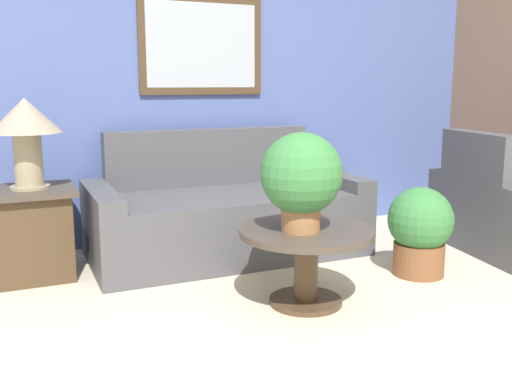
% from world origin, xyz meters
% --- Properties ---
extents(wall_back, '(7.41, 0.09, 2.60)m').
position_xyz_m(wall_back, '(-0.00, 2.92, 1.31)').
color(wall_back, '#5166A8').
rests_on(wall_back, ground_plane).
extents(couch_main, '(2.08, 0.99, 0.95)m').
position_xyz_m(couch_main, '(-0.02, 2.33, 0.31)').
color(couch_main, '#4C4C51').
rests_on(couch_main, ground_plane).
extents(coffee_table, '(0.81, 0.81, 0.47)m').
position_xyz_m(coffee_table, '(0.05, 1.14, 0.34)').
color(coffee_table, '#4C3823').
rests_on(coffee_table, ground_plane).
extents(side_table, '(0.58, 0.58, 0.62)m').
position_xyz_m(side_table, '(-1.43, 2.33, 0.32)').
color(side_table, '#4C3823').
rests_on(side_table, ground_plane).
extents(table_lamp, '(0.47, 0.47, 0.61)m').
position_xyz_m(table_lamp, '(-1.43, 2.33, 1.05)').
color(table_lamp, tan).
rests_on(table_lamp, side_table).
extents(potted_plant_on_table, '(0.48, 0.48, 0.58)m').
position_xyz_m(potted_plant_on_table, '(-0.01, 1.11, 0.79)').
color(potted_plant_on_table, '#9E6B42').
rests_on(potted_plant_on_table, coffee_table).
extents(potted_plant_floor, '(0.45, 0.45, 0.62)m').
position_xyz_m(potted_plant_floor, '(1.03, 1.29, 0.33)').
color(potted_plant_floor, brown).
rests_on(potted_plant_floor, ground_plane).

